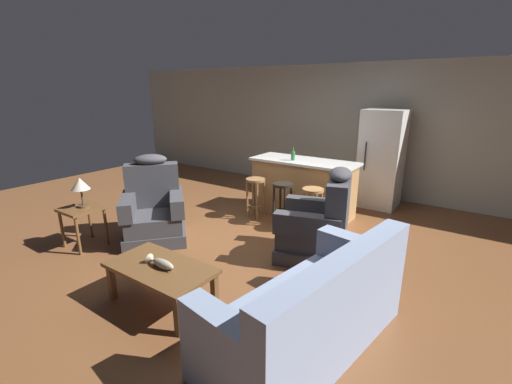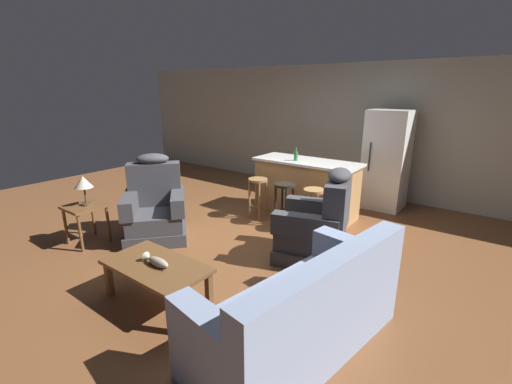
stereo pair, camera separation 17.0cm
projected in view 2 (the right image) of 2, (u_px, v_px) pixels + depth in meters
ground_plane at (259, 240)px, 4.97m from camera, size 12.00×12.00×0.00m
back_wall at (350, 130)px, 6.99m from camera, size 12.00×0.05×2.60m
coffee_table at (156, 269)px, 3.43m from camera, size 1.10×0.60×0.42m
fish_figurine at (156, 261)px, 3.38m from camera, size 0.34×0.10×0.10m
couch at (303, 313)px, 2.79m from camera, size 1.14×2.01×0.94m
recliner_near_lamp at (156, 209)px, 4.98m from camera, size 1.19×1.19×1.20m
recliner_near_island at (318, 227)px, 4.32m from camera, size 1.04×1.04×1.20m
end_table at (85, 212)px, 4.74m from camera, size 0.48×0.48×0.56m
table_lamp at (83, 183)px, 4.64m from camera, size 0.24×0.24×0.41m
kitchen_island at (306, 188)px, 5.86m from camera, size 1.80×0.70×0.95m
bar_stool_left at (258, 191)px, 5.70m from camera, size 0.32×0.32×0.68m
bar_stool_middle at (284, 196)px, 5.40m from camera, size 0.32×0.32×0.68m
bar_stool_right at (314, 203)px, 5.11m from camera, size 0.32×0.32×0.68m
refrigerator at (386, 160)px, 6.12m from camera, size 0.70×0.69×1.76m
bottle_tall_green at (296, 156)px, 5.70m from camera, size 0.07×0.07×0.22m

